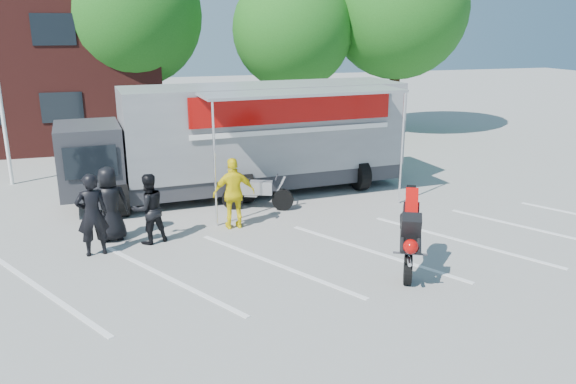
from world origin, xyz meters
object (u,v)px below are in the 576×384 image
stunt_bike_rider (406,270)px  spectator_leather_a (110,204)px  tree_mid (293,30)px  tree_left (131,15)px  spectator_hivis (234,193)px  parked_motorcycle (258,210)px  spectator_leather_b (92,215)px  tree_right (398,9)px  spectator_leather_c (149,209)px  transporter_truck (251,192)px

stunt_bike_rider → spectator_leather_a: size_ratio=1.13×
tree_mid → stunt_bike_rider: bearing=-98.1°
tree_left → spectator_hivis: 13.35m
tree_mid → parked_motorcycle: 12.01m
tree_left → parked_motorcycle: 12.72m
spectator_leather_b → tree_right: bearing=-148.6°
tree_left → parked_motorcycle: bearing=-76.0°
stunt_bike_rider → spectator_leather_b: bearing=-176.6°
parked_motorcycle → spectator_leather_c: bearing=139.7°
tree_mid → spectator_leather_a: 14.62m
tree_left → spectator_leather_a: 13.26m
tree_mid → stunt_bike_rider: tree_mid is taller
tree_mid → spectator_leather_c: (-7.39, -11.82, -4.07)m
spectator_leather_c → stunt_bike_rider: bearing=127.3°
tree_mid → tree_right: tree_right is taller
spectator_leather_a → stunt_bike_rider: bearing=141.3°
transporter_truck → spectator_leather_a: spectator_leather_a is taller
spectator_leather_b → tree_left: bearing=-106.4°
tree_mid → parked_motorcycle: bearing=-112.8°
spectator_hivis → spectator_leather_c: bearing=11.7°
tree_left → spectator_hivis: bearing=-81.7°
tree_mid → spectator_leather_b: size_ratio=3.93×
spectator_leather_b → spectator_leather_c: size_ratio=1.12×
transporter_truck → spectator_leather_c: spectator_leather_c is taller
parked_motorcycle → spectator_leather_a: size_ratio=1.13×
spectator_leather_b → spectator_hivis: spectator_leather_b is taller
transporter_truck → parked_motorcycle: 1.87m
tree_mid → parked_motorcycle: (-4.24, -10.10, -4.94)m
parked_motorcycle → spectator_leather_a: 4.35m
parked_motorcycle → stunt_bike_rider: size_ratio=1.00×
parked_motorcycle → spectator_leather_a: spectator_leather_a is taller
tree_right → tree_left: bearing=172.9°
tree_right → stunt_bike_rider: (-7.15, -14.63, -5.88)m
tree_mid → spectator_leather_b: tree_mid is taller
tree_left → tree_mid: tree_left is taller
stunt_bike_rider → spectator_leather_a: 7.27m
spectator_leather_b → spectator_hivis: 3.58m
stunt_bike_rider → spectator_leather_c: (-5.24, 3.31, 0.87)m
transporter_truck → spectator_leather_b: (-4.68, -3.97, 0.98)m
tree_mid → transporter_truck: bearing=-115.9°
spectator_leather_a → spectator_leather_c: bearing=145.8°
spectator_leather_a → spectator_hivis: (3.10, -0.03, 0.00)m
parked_motorcycle → spectator_leather_b: size_ratio=1.09×
tree_right → spectator_hivis: size_ratio=4.84×
tree_left → parked_motorcycle: tree_left is taller
parked_motorcycle → spectator_leather_b: 5.01m
tree_mid → tree_right: 5.11m
transporter_truck → spectator_leather_b: spectator_leather_b is taller
tree_right → spectator_leather_c: size_ratio=5.22×
transporter_truck → tree_mid: bearing=60.5°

